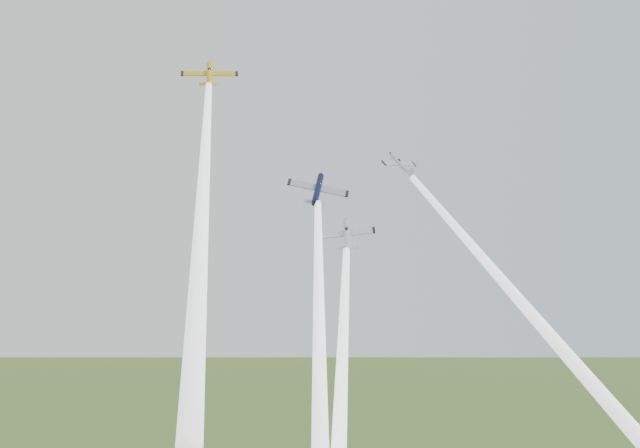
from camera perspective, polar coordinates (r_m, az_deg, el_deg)
The scene contains 7 objects.
plane_yellow at distance 122.79m, azimuth -7.87°, elevation 10.50°, with size 8.51×8.45×1.33m, color gold, non-canonical shape.
smoke_trail_yellow at distance 93.76m, azimuth -8.42°, elevation 0.42°, with size 2.40×2.40×62.86m, color white, non-canonical shape.
plane_navy at distance 113.37m, azimuth -0.16°, elevation 2.48°, with size 8.80×8.73×1.38m, color black, non-canonical shape.
smoke_trail_navy at distance 86.31m, azimuth -0.02°, elevation -12.24°, with size 2.40×2.40×67.75m, color white, non-canonical shape.
plane_silver_right at distance 120.00m, azimuth 5.79°, elevation 4.23°, with size 6.54×6.49×1.02m, color silver, non-canonical shape.
smoke_trail_silver_right at distance 101.04m, azimuth 17.06°, elevation -8.78°, with size 2.40×2.40×69.58m, color white, non-canonical shape.
plane_silver_low at distance 109.49m, azimuth 1.94°, elevation -0.76°, with size 7.76×7.70×1.22m, color silver, non-canonical shape.
Camera 1 is at (-29.24, -109.75, 83.01)m, focal length 45.00 mm.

